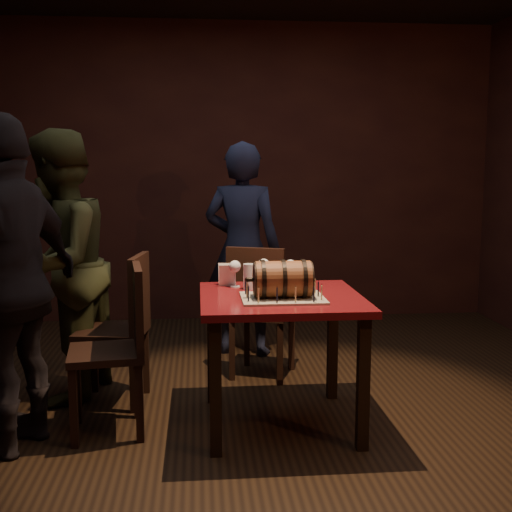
% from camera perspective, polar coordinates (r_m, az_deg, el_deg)
% --- Properties ---
extents(room_shell, '(5.04, 5.04, 2.80)m').
position_cam_1_polar(room_shell, '(3.63, -0.31, 6.93)').
color(room_shell, black).
rests_on(room_shell, ground).
extents(pub_table, '(0.90, 0.90, 0.75)m').
position_cam_1_polar(pub_table, '(3.62, 2.22, -5.22)').
color(pub_table, '#540E13').
rests_on(pub_table, ground).
extents(cake_board, '(0.45, 0.35, 0.01)m').
position_cam_1_polar(cake_board, '(3.49, 2.39, -3.76)').
color(cake_board, gray).
rests_on(cake_board, pub_table).
extents(barrel_cake, '(0.36, 0.21, 0.21)m').
position_cam_1_polar(barrel_cake, '(3.47, 2.39, -2.06)').
color(barrel_cake, brown).
rests_on(barrel_cake, cake_board).
extents(birthday_candles, '(0.40, 0.30, 0.09)m').
position_cam_1_polar(birthday_candles, '(3.48, 2.40, -3.01)').
color(birthday_candles, '#D6BC7F').
rests_on(birthday_candles, cake_board).
extents(wine_glass_left, '(0.07, 0.07, 0.16)m').
position_cam_1_polar(wine_glass_left, '(3.82, -1.89, -1.04)').
color(wine_glass_left, silver).
rests_on(wine_glass_left, pub_table).
extents(wine_glass_mid, '(0.07, 0.07, 0.16)m').
position_cam_1_polar(wine_glass_mid, '(3.89, 0.70, -0.88)').
color(wine_glass_mid, silver).
rests_on(wine_glass_mid, pub_table).
extents(wine_glass_right, '(0.07, 0.07, 0.16)m').
position_cam_1_polar(wine_glass_right, '(3.86, 3.09, -0.96)').
color(wine_glass_right, silver).
rests_on(wine_glass_right, pub_table).
extents(pint_of_ale, '(0.07, 0.07, 0.15)m').
position_cam_1_polar(pint_of_ale, '(3.76, -0.60, -1.88)').
color(pint_of_ale, silver).
rests_on(pint_of_ale, pub_table).
extents(menu_card, '(0.10, 0.05, 0.13)m').
position_cam_1_polar(menu_card, '(3.87, -2.60, -1.71)').
color(menu_card, white).
rests_on(menu_card, pub_table).
extents(chair_back, '(0.52, 0.52, 0.93)m').
position_cam_1_polar(chair_back, '(4.42, 0.30, -4.36)').
color(chair_back, black).
rests_on(chair_back, ground).
extents(chair_left_rear, '(0.45, 0.45, 0.93)m').
position_cam_1_polar(chair_left_rear, '(4.06, -11.64, -5.64)').
color(chair_left_rear, black).
rests_on(chair_left_rear, ground).
extents(chair_left_front, '(0.45, 0.45, 0.93)m').
position_cam_1_polar(chair_left_front, '(3.62, -11.96, -7.30)').
color(chair_left_front, black).
rests_on(chair_left_front, ground).
extents(person_back, '(0.70, 0.57, 1.65)m').
position_cam_1_polar(person_back, '(4.97, -1.20, 0.58)').
color(person_back, '#1B2037').
rests_on(person_back, ground).
extents(person_left_rear, '(0.83, 0.96, 1.69)m').
position_cam_1_polar(person_left_rear, '(4.19, -17.15, -0.88)').
color(person_left_rear, '#3F3F1F').
rests_on(person_left_rear, ground).
extents(person_left_front, '(0.78, 1.10, 1.74)m').
position_cam_1_polar(person_left_front, '(3.52, -20.95, -2.36)').
color(person_left_front, black).
rests_on(person_left_front, ground).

